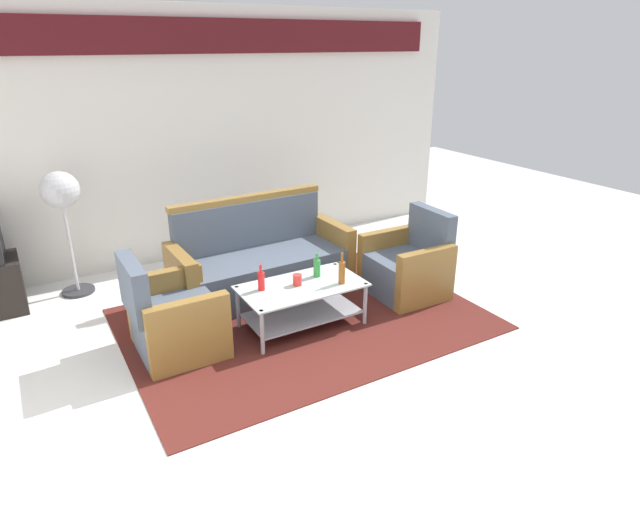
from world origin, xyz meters
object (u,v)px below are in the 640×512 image
Objects in this scene: bottle_red at (261,280)px; armchair_right at (408,267)px; armchair_left at (173,320)px; coffee_table at (302,299)px; bottle_brown at (342,272)px; couch at (261,264)px; bottle_green at (317,268)px; cup at (297,280)px; pedestal_fan at (61,197)px.

armchair_right is at bearing -0.66° from bottle_red.
armchair_right is 3.60× the size of bottle_red.
armchair_left is 0.77× the size of coffee_table.
bottle_brown is at bearing 77.06° from armchair_left.
couch is 7.92× the size of bottle_green.
armchair_left is 2.91× the size of bottle_brown.
coffee_table is 0.19m from cup.
armchair_right is 2.91× the size of bottle_brown.
couch is 0.80m from bottle_green.
armchair_left is 1.10m from cup.
couch is at bearing 90.98° from coffee_table.
bottle_red is 2.36× the size of cup.
bottle_green is at bearing 105.51° from couch.
bottle_red is (-0.35, 0.09, 0.23)m from coffee_table.
coffee_table is (1.11, -0.18, -0.02)m from armchair_left.
pedestal_fan is (-2.92, 1.72, 0.73)m from armchair_right.
couch is at bearing 88.88° from cup.
couch is 0.83m from cup.
armchair_left reaches higher than bottle_brown.
couch reaches higher than armchair_left.
bottle_green is at bearing 24.67° from coffee_table.
bottle_red is at bearing 165.47° from coffee_table.
bottle_brown is (1.44, -0.32, 0.23)m from armchair_left.
armchair_right is 0.99m from bottle_brown.
pedestal_fan is at bearing -31.51° from couch.
armchair_right is at bearing 147.36° from couch.
armchair_left reaches higher than bottle_green.
cup is at bearing -12.15° from bottle_red.
armchair_left is 2.37m from armchair_right.
bottle_green is at bearing 0.84° from bottle_red.
pedestal_fan is at bearing 60.74° from armchair_right.
bottle_brown reaches higher than coffee_table.
couch is at bearing 66.18° from bottle_red.
cup is at bearing -47.39° from pedestal_fan.
bottle_brown is 2.92× the size of cup.
armchair_left and armchair_right have the same top height.
pedestal_fan is (-1.87, 1.70, 0.52)m from bottle_green.
coffee_table is at bearing -35.53° from cup.
couch is 2.14× the size of armchair_right.
cup is at bearing 144.47° from coffee_table.
armchair_left is at bearing 29.76° from couch.
coffee_table is at bearing -155.33° from bottle_green.
armchair_right is (2.37, -0.11, 0.00)m from armchair_left.
coffee_table is at bearing 156.12° from bottle_brown.
bottle_brown is (0.34, -0.99, 0.21)m from couch.
couch is 2.03m from pedestal_fan.
armchair_left is at bearing 170.90° from coffee_table.
bottle_green is 0.56m from bottle_red.
coffee_table is 0.87× the size of pedestal_fan.
cup is (-0.36, 0.17, -0.06)m from bottle_brown.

